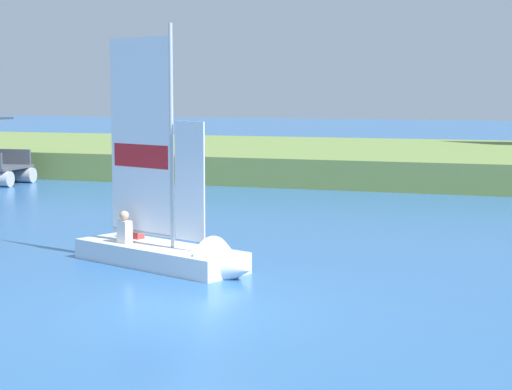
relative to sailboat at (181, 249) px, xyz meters
The scene contains 3 objects.
ground_plane 3.48m from the sailboat, 62.00° to the right, with size 200.00×200.00×0.00m, color #2D609E.
shore_bank 23.06m from the sailboat, 85.97° to the left, with size 80.00×15.56×1.10m, color olive.
sailboat is the anchor object (origin of this frame).
Camera 1 is at (5.78, -13.47, 3.62)m, focal length 63.27 mm.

